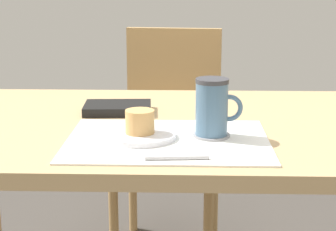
{
  "coord_description": "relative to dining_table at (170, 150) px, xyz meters",
  "views": [
    {
      "loc": [
        0.04,
        -1.39,
        1.11
      ],
      "look_at": [
        -0.0,
        -0.13,
        0.79
      ],
      "focal_mm": 60.0,
      "sensor_mm": 36.0,
      "label": 1
    }
  ],
  "objects": [
    {
      "name": "small_book",
      "position": [
        -0.15,
        0.09,
        0.09
      ],
      "size": [
        0.19,
        0.13,
        0.02
      ],
      "primitive_type": "cube",
      "rotation": [
        0.0,
        0.0,
        0.06
      ],
      "color": "black",
      "rests_on": "dining_table"
    },
    {
      "name": "coffee_coaster",
      "position": [
        0.1,
        -0.15,
        0.08
      ],
      "size": [
        0.09,
        0.09,
        0.0
      ],
      "primitive_type": "cylinder",
      "color": "#99999E",
      "rests_on": "placemat"
    },
    {
      "name": "pastry",
      "position": [
        -0.06,
        -0.16,
        0.12
      ],
      "size": [
        0.07,
        0.07,
        0.05
      ],
      "primitive_type": "cylinder",
      "color": "#E0A860",
      "rests_on": "pastry_plate"
    },
    {
      "name": "coffee_mug",
      "position": [
        0.1,
        -0.15,
        0.15
      ],
      "size": [
        0.11,
        0.08,
        0.13
      ],
      "color": "slate",
      "rests_on": "coffee_coaster"
    },
    {
      "name": "placemat",
      "position": [
        -0.0,
        -0.17,
        0.08
      ],
      "size": [
        0.46,
        0.34,
        0.0
      ],
      "primitive_type": "cube",
      "color": "white",
      "rests_on": "dining_table"
    },
    {
      "name": "wooden_chair",
      "position": [
        -0.02,
        0.77,
        -0.18
      ],
      "size": [
        0.46,
        0.46,
        0.89
      ],
      "rotation": [
        0.0,
        0.0,
        3.03
      ],
      "color": "tan",
      "rests_on": "ground_plane"
    },
    {
      "name": "pastry_plate",
      "position": [
        -0.06,
        -0.16,
        0.09
      ],
      "size": [
        0.16,
        0.16,
        0.01
      ],
      "primitive_type": "cylinder",
      "color": "white",
      "rests_on": "placemat"
    },
    {
      "name": "teaspoon",
      "position": [
        0.02,
        -0.31,
        0.08
      ],
      "size": [
        0.13,
        0.02,
        0.01
      ],
      "primitive_type": "cylinder",
      "rotation": [
        0.0,
        1.57,
        0.08
      ],
      "color": "silver",
      "rests_on": "placemat"
    },
    {
      "name": "dining_table",
      "position": [
        0.0,
        0.0,
        0.0
      ],
      "size": [
        1.32,
        0.78,
        0.74
      ],
      "color": "tan",
      "rests_on": "ground_plane"
    }
  ]
}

